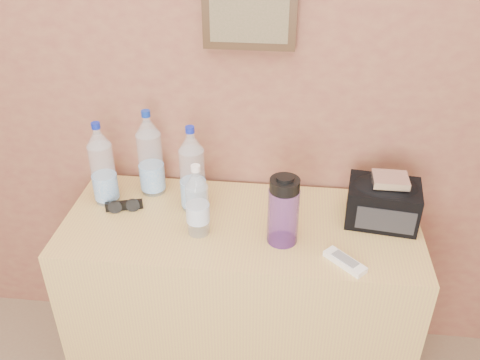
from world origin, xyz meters
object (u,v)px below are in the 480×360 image
(dresser, at_px, (241,302))
(sunglasses, at_px, (124,205))
(nalgene_bottle, at_px, (283,210))
(pet_large_c, at_px, (192,173))
(pet_large_a, at_px, (103,168))
(ac_remote, at_px, (345,262))
(foil_packet, at_px, (390,180))
(toiletry_bag, at_px, (383,201))
(pet_small, at_px, (197,204))
(pet_large_b, at_px, (150,157))

(dresser, height_order, sunglasses, sunglasses)
(nalgene_bottle, bearing_deg, pet_large_c, 154.29)
(nalgene_bottle, bearing_deg, pet_large_a, 165.90)
(nalgene_bottle, bearing_deg, ac_remote, -26.34)
(foil_packet, bearing_deg, sunglasses, -178.44)
(dresser, height_order, toiletry_bag, toiletry_bag)
(pet_large_c, relative_size, sunglasses, 2.43)
(pet_large_c, distance_m, nalgene_bottle, 0.35)
(sunglasses, distance_m, foil_packet, 0.91)
(toiletry_bag, distance_m, foil_packet, 0.09)
(ac_remote, xyz_separation_m, toiletry_bag, (0.13, 0.24, 0.07))
(nalgene_bottle, xyz_separation_m, sunglasses, (-0.56, 0.11, -0.10))
(nalgene_bottle, bearing_deg, foil_packet, 21.75)
(pet_large_c, xyz_separation_m, toiletry_bag, (0.64, -0.01, -0.06))
(pet_small, distance_m, ac_remote, 0.49)
(pet_large_a, distance_m, pet_small, 0.39)
(pet_large_c, bearing_deg, ac_remote, -25.95)
(pet_large_a, relative_size, pet_small, 1.22)
(nalgene_bottle, height_order, foil_packet, nalgene_bottle)
(pet_large_a, distance_m, foil_packet, 0.97)
(foil_packet, bearing_deg, toiletry_bag, 128.64)
(sunglasses, bearing_deg, nalgene_bottle, -27.67)
(pet_large_a, xyz_separation_m, pet_large_b, (0.15, 0.08, 0.01))
(dresser, xyz_separation_m, sunglasses, (-0.41, 0.03, 0.39))
(pet_large_b, distance_m, ac_remote, 0.77)
(pet_large_c, height_order, nalgene_bottle, pet_large_c)
(pet_large_b, distance_m, sunglasses, 0.19)
(pet_large_a, relative_size, nalgene_bottle, 1.28)
(dresser, xyz_separation_m, toiletry_bag, (0.47, 0.06, 0.46))
(dresser, height_order, ac_remote, ac_remote)
(pet_large_b, xyz_separation_m, ac_remote, (0.68, -0.34, -0.13))
(pet_small, distance_m, toiletry_bag, 0.62)
(pet_large_c, bearing_deg, foil_packet, -1.60)
(pet_small, distance_m, nalgene_bottle, 0.27)
(dresser, distance_m, pet_large_c, 0.55)
(nalgene_bottle, height_order, ac_remote, nalgene_bottle)
(pet_large_a, distance_m, ac_remote, 0.88)
(pet_small, height_order, ac_remote, pet_small)
(pet_large_b, height_order, pet_small, pet_large_b)
(ac_remote, height_order, foil_packet, foil_packet)
(toiletry_bag, bearing_deg, pet_large_c, -173.62)
(dresser, xyz_separation_m, pet_large_b, (-0.34, 0.16, 0.52))
(pet_large_a, relative_size, foil_packet, 2.73)
(pet_large_a, xyz_separation_m, toiletry_bag, (0.96, -0.01, -0.06))
(sunglasses, height_order, toiletry_bag, toiletry_bag)
(ac_remote, relative_size, toiletry_bag, 0.60)
(pet_small, distance_m, foil_packet, 0.63)
(pet_small, bearing_deg, ac_remote, -13.04)
(dresser, bearing_deg, sunglasses, 175.92)
(pet_small, bearing_deg, pet_large_b, 132.94)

